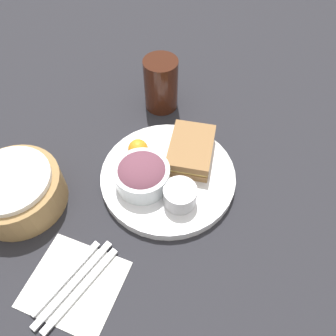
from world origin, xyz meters
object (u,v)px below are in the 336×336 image
at_px(salad_bowl, 142,174).
at_px(fork, 81,289).
at_px(knife, 74,283).
at_px(spoon, 67,277).
at_px(bread_basket, 16,190).
at_px(dressing_cup, 180,195).
at_px(plate, 168,176).
at_px(sandwich, 191,150).
at_px(drink_glass, 161,84).

bearing_deg(salad_bowl, fork, 176.35).
height_order(salad_bowl, knife, salad_bowl).
bearing_deg(fork, spoon, -90.00).
relative_size(salad_bowl, bread_basket, 0.61).
bearing_deg(bread_basket, dressing_cup, -71.23).
bearing_deg(salad_bowl, plate, -46.13).
xyz_separation_m(plate, fork, (-0.27, 0.06, -0.00)).
bearing_deg(sandwich, fork, 165.85).
xyz_separation_m(salad_bowl, bread_basket, (-0.12, 0.22, -0.01)).
bearing_deg(sandwich, bread_basket, 127.27).
xyz_separation_m(dressing_cup, drink_glass, (0.27, 0.15, 0.02)).
bearing_deg(bread_basket, spoon, -121.86).
bearing_deg(sandwich, plate, 155.19).
bearing_deg(plate, dressing_cup, -139.71).
bearing_deg(spoon, fork, 90.00).
distance_m(plate, fork, 0.28).
height_order(sandwich, salad_bowl, salad_bowl).
relative_size(plate, fork, 1.62).
bearing_deg(bread_basket, drink_glass, -23.38).
relative_size(salad_bowl, fork, 0.64).
xyz_separation_m(salad_bowl, knife, (-0.23, 0.03, -0.04)).
bearing_deg(sandwich, dressing_cup, -171.77).
height_order(plate, sandwich, sandwich).
relative_size(sandwich, drink_glass, 1.07).
height_order(sandwich, fork, sandwich).
distance_m(plate, drink_glass, 0.24).
height_order(sandwich, drink_glass, drink_glass).
distance_m(sandwich, dressing_cup, 0.12).
bearing_deg(spoon, plate, 176.30).
bearing_deg(fork, knife, -90.00).
bearing_deg(spoon, sandwich, 175.14).
xyz_separation_m(plate, spoon, (-0.26, 0.09, -0.00)).
bearing_deg(bread_basket, knife, -120.50).
relative_size(fork, knife, 0.95).
xyz_separation_m(drink_glass, fork, (-0.49, -0.04, -0.06)).
distance_m(dressing_cup, drink_glass, 0.30).
bearing_deg(knife, plate, 180.00).
bearing_deg(dressing_cup, spoon, 147.03).
bearing_deg(dressing_cup, bread_basket, 108.77).
distance_m(drink_glass, knife, 0.49).
bearing_deg(salad_bowl, sandwich, -34.43).
bearing_deg(sandwich, salad_bowl, 145.57).
relative_size(drink_glass, bread_basket, 0.72).
relative_size(fork, spoon, 1.11).
height_order(dressing_cup, bread_basket, bread_basket).
xyz_separation_m(dressing_cup, bread_basket, (-0.10, 0.31, -0.00)).
xyz_separation_m(plate, salad_bowl, (-0.04, 0.04, 0.04)).
height_order(sandwich, spoon, sandwich).
relative_size(plate, salad_bowl, 2.53).
bearing_deg(fork, plate, -176.30).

